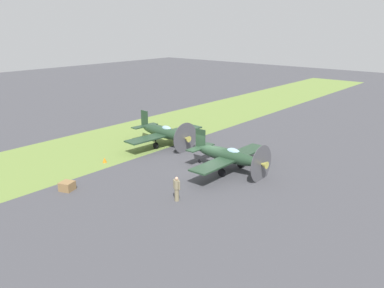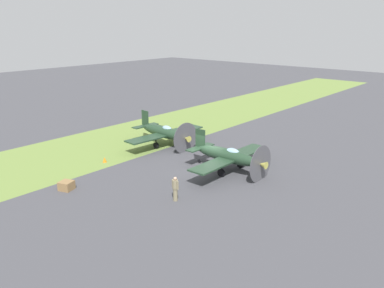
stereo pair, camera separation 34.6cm
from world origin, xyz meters
TOP-DOWN VIEW (x-y plane):
  - ground_plane at (0.00, 0.00)m, footprint 160.00×160.00m
  - grass_verge at (0.00, -11.44)m, footprint 120.00×11.00m
  - airplane_lead at (-0.37, 2.19)m, footprint 8.78×6.99m
  - airplane_wingman at (-2.13, -6.82)m, footprint 8.90×7.04m
  - ground_crew_chief at (6.52, 2.79)m, footprint 0.38×0.63m
  - supply_crate at (10.33, -4.43)m, footprint 1.15×1.15m
  - runway_marker_cone at (4.87, -7.18)m, footprint 0.36×0.36m

SIDE VIEW (x-z plane):
  - ground_plane at x=0.00m, z-range 0.00..0.00m
  - grass_verge at x=0.00m, z-range 0.00..0.01m
  - runway_marker_cone at x=4.87m, z-range 0.00..0.44m
  - supply_crate at x=10.33m, z-range 0.00..0.64m
  - ground_crew_chief at x=6.52m, z-range 0.05..1.78m
  - airplane_lead at x=-0.37m, z-range -0.26..2.89m
  - airplane_wingman at x=-2.13m, z-range -0.26..2.91m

